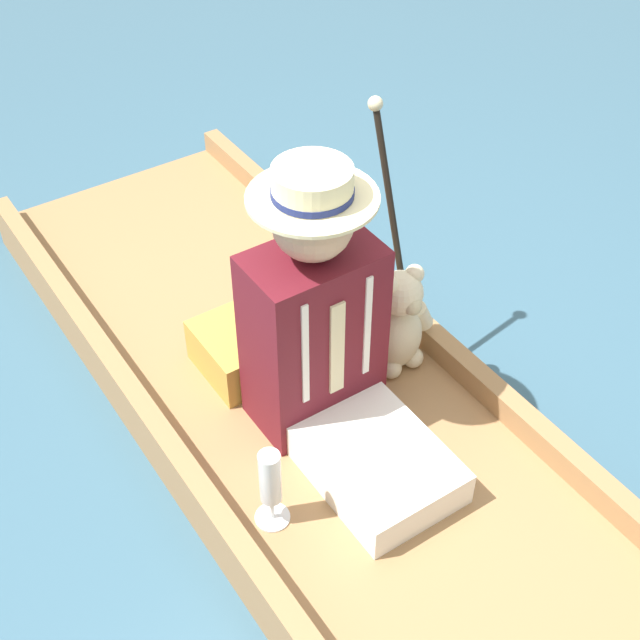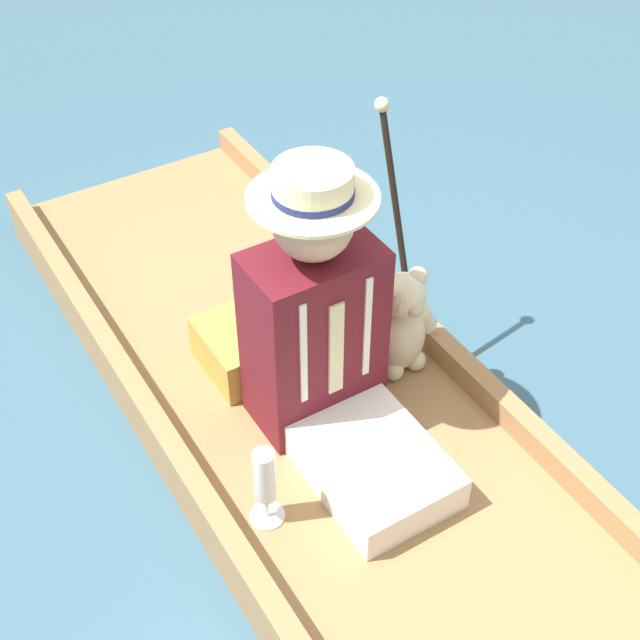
% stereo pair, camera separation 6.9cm
% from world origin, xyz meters
% --- Properties ---
extents(ground_plane, '(16.00, 16.00, 0.00)m').
position_xyz_m(ground_plane, '(0.00, 0.00, 0.00)').
color(ground_plane, '#385B70').
extents(punt_boat, '(0.96, 3.29, 0.19)m').
position_xyz_m(punt_boat, '(0.00, 0.00, 0.06)').
color(punt_boat, '#997047').
rests_on(punt_boat, ground_plane).
extents(seat_cushion, '(0.39, 0.27, 0.15)m').
position_xyz_m(seat_cushion, '(0.03, -0.44, 0.19)').
color(seat_cushion, '#B7933D').
rests_on(seat_cushion, punt_boat).
extents(seated_person, '(0.36, 0.69, 0.83)m').
position_xyz_m(seated_person, '(0.01, -0.11, 0.44)').
color(seated_person, white).
rests_on(seated_person, punt_boat).
extents(teddy_bear, '(0.26, 0.15, 0.37)m').
position_xyz_m(teddy_bear, '(-0.31, -0.18, 0.29)').
color(teddy_bear, beige).
rests_on(teddy_bear, punt_boat).
extents(wine_glass, '(0.09, 0.09, 0.26)m').
position_xyz_m(wine_glass, '(0.32, 0.10, 0.27)').
color(wine_glass, silver).
rests_on(wine_glass, punt_boat).
extents(walking_cane, '(0.04, 0.29, 0.79)m').
position_xyz_m(walking_cane, '(-0.38, -0.34, 0.58)').
color(walking_cane, black).
rests_on(walking_cane, punt_boat).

